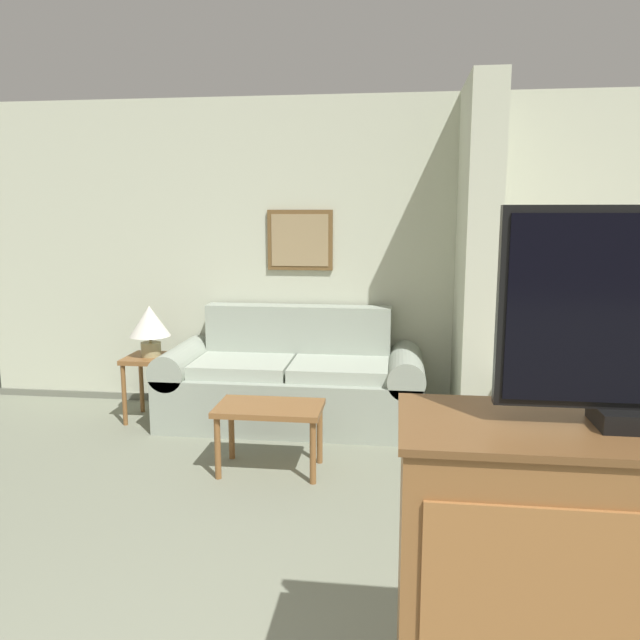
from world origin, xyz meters
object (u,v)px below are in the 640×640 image
(couch, at_px, (293,382))
(coffee_table, at_px, (269,415))
(table_lamp, at_px, (150,324))
(bed, at_px, (616,427))
(tv_dresser, at_px, (625,622))

(couch, xyz_separation_m, coffee_table, (0.01, -0.98, 0.05))
(coffee_table, xyz_separation_m, table_lamp, (-1.15, 0.89, 0.41))
(coffee_table, height_order, bed, bed)
(tv_dresser, height_order, bed, tv_dresser)
(couch, distance_m, bed, 2.35)
(table_lamp, distance_m, tv_dresser, 4.01)
(couch, bearing_deg, coffee_table, -89.21)
(couch, relative_size, tv_dresser, 1.65)
(coffee_table, relative_size, table_lamp, 1.66)
(tv_dresser, bearing_deg, couch, 114.85)
(coffee_table, xyz_separation_m, bed, (2.25, 0.35, -0.11))
(table_lamp, bearing_deg, tv_dresser, -49.63)
(coffee_table, relative_size, tv_dresser, 0.54)
(coffee_table, bearing_deg, couch, 90.79)
(bed, bearing_deg, table_lamp, 170.98)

